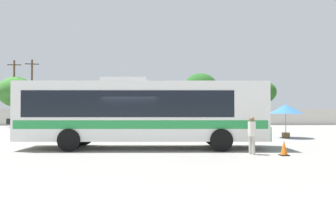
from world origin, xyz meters
TOP-DOWN VIEW (x-y plane):
  - ground_plane at (0.00, 10.00)m, footprint 300.00×300.00m
  - perimeter_wall at (0.00, 23.96)m, footprint 80.00×0.30m
  - coach_bus_white_green at (0.44, 0.25)m, footprint 12.03×3.01m
  - attendant_by_bus_door at (5.32, -2.13)m, footprint 0.46×0.46m
  - vendor_umbrella_secondary_blue at (10.07, 5.56)m, footprint 2.24×2.24m
  - parked_car_leftmost_black at (-13.11, 20.43)m, footprint 4.60×2.29m
  - parked_car_second_silver at (-7.64, 19.88)m, footprint 4.46×2.16m
  - parked_car_third_dark_blue at (-0.81, 20.68)m, footprint 4.44×2.08m
  - utility_pole_near at (-15.79, 27.80)m, footprint 1.79×0.44m
  - utility_pole_far at (-17.93, 27.21)m, footprint 1.80×0.25m
  - roadside_tree_left at (-17.75, 27.48)m, footprint 4.80×4.80m
  - roadside_tree_midleft at (-7.05, 30.62)m, footprint 3.33×3.33m
  - roadside_tree_midright at (7.60, 28.70)m, footprint 4.80×4.80m
  - roadside_tree_right at (16.26, 27.45)m, footprint 3.53×3.53m
  - traffic_cone_on_apron at (6.56, -2.51)m, footprint 0.36×0.36m

SIDE VIEW (x-z plane):
  - ground_plane at x=0.00m, z-range 0.00..0.00m
  - traffic_cone_on_apron at x=6.56m, z-range -0.01..0.63m
  - parked_car_second_silver at x=-7.64m, z-range 0.04..1.53m
  - parked_car_third_dark_blue at x=-0.81m, z-range 0.04..1.54m
  - parked_car_leftmost_black at x=-13.11m, z-range 0.04..1.55m
  - attendant_by_bus_door at x=5.32m, z-range 0.10..1.71m
  - perimeter_wall at x=0.00m, z-range 0.00..2.07m
  - coach_bus_white_green at x=0.44m, z-range 0.12..3.61m
  - vendor_umbrella_secondary_blue at x=10.07m, z-range 0.79..3.07m
  - roadside_tree_midleft at x=-7.05m, z-range 1.23..6.55m
  - roadside_tree_left at x=-17.75m, z-range 1.16..7.59m
  - roadside_tree_right at x=16.26m, z-range 1.44..7.38m
  - utility_pole_far at x=-17.93m, z-range 0.18..8.81m
  - utility_pole_near at x=-15.79m, z-range 0.19..9.02m
  - roadside_tree_midright at x=7.60m, z-range 1.53..8.70m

